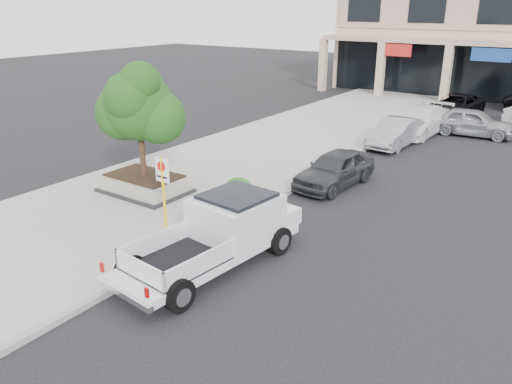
% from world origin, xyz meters
% --- Properties ---
extents(ground, '(120.00, 120.00, 0.00)m').
position_xyz_m(ground, '(0.00, 0.00, 0.00)').
color(ground, black).
rests_on(ground, ground).
extents(sidewalk, '(8.00, 52.00, 0.15)m').
position_xyz_m(sidewalk, '(-5.50, 6.00, 0.07)').
color(sidewalk, gray).
rests_on(sidewalk, ground).
extents(curb, '(0.20, 52.00, 0.15)m').
position_xyz_m(curb, '(-1.55, 6.00, 0.07)').
color(curb, gray).
rests_on(curb, ground).
extents(planter, '(3.20, 2.20, 0.68)m').
position_xyz_m(planter, '(-5.92, 1.25, 0.48)').
color(planter, black).
rests_on(planter, sidewalk).
extents(planter_tree, '(2.90, 2.55, 4.00)m').
position_xyz_m(planter_tree, '(-5.78, 1.40, 3.41)').
color(planter_tree, black).
rests_on(planter_tree, planter).
extents(no_parking_sign, '(0.55, 0.09, 2.30)m').
position_xyz_m(no_parking_sign, '(-3.03, -0.60, 1.63)').
color(no_parking_sign, yellow).
rests_on(no_parking_sign, sidewalk).
extents(hedge, '(1.10, 0.99, 0.93)m').
position_xyz_m(hedge, '(-2.34, 2.37, 0.62)').
color(hedge, '#174513').
rests_on(hedge, sidewalk).
extents(pickup_truck, '(2.76, 6.07, 1.85)m').
position_xyz_m(pickup_truck, '(-0.35, -1.59, 0.93)').
color(pickup_truck, silver).
rests_on(pickup_truck, ground).
extents(curb_car_a, '(2.08, 4.30, 1.42)m').
position_xyz_m(curb_car_a, '(-0.53, 6.31, 0.71)').
color(curb_car_a, '#2D2F32').
rests_on(curb_car_a, ground).
extents(curb_car_b, '(1.76, 4.36, 1.41)m').
position_xyz_m(curb_car_b, '(-0.67, 13.49, 0.70)').
color(curb_car_b, gray).
rests_on(curb_car_b, ground).
extents(curb_car_c, '(2.64, 5.45, 1.53)m').
position_xyz_m(curb_car_c, '(-0.47, 16.69, 0.76)').
color(curb_car_c, silver).
rests_on(curb_car_c, ground).
extents(curb_car_d, '(2.93, 5.24, 1.38)m').
position_xyz_m(curb_car_d, '(-0.10, 22.85, 0.69)').
color(curb_car_d, black).
rests_on(curb_car_d, ground).
extents(lot_car_a, '(4.56, 2.09, 1.51)m').
position_xyz_m(lot_car_a, '(2.00, 18.00, 0.76)').
color(lot_car_a, '#989AA0').
rests_on(lot_car_a, ground).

